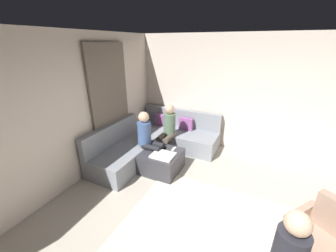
# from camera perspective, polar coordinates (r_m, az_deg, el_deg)

# --- Properties ---
(wall_back) EXTENTS (6.00, 0.12, 2.70)m
(wall_back) POSITION_cam_1_polar(r_m,az_deg,el_deg) (5.09, 23.81, 7.25)
(wall_back) COLOR beige
(wall_back) RESTS_ON ground_plane
(wall_left) EXTENTS (0.12, 6.00, 2.70)m
(wall_left) POSITION_cam_1_polar(r_m,az_deg,el_deg) (3.84, -29.45, 1.82)
(wall_left) COLOR beige
(wall_left) RESTS_ON ground_plane
(curtain_panel) EXTENTS (0.06, 1.10, 2.50)m
(curtain_panel) POSITION_cam_1_polar(r_m,az_deg,el_deg) (4.62, -15.58, 5.67)
(curtain_panel) COLOR #726659
(curtain_panel) RESTS_ON ground_plane
(area_rug) EXTENTS (2.60, 2.20, 0.01)m
(area_rug) POSITION_cam_1_polar(r_m,az_deg,el_deg) (3.28, 12.46, -27.90)
(area_rug) COLOR beige
(area_rug) RESTS_ON ground_plane
(sectional_couch) EXTENTS (2.10, 2.55, 0.87)m
(sectional_couch) POSITION_cam_1_polar(r_m,az_deg,el_deg) (4.99, -3.44, -4.24)
(sectional_couch) COLOR gray
(sectional_couch) RESTS_ON ground_plane
(ottoman) EXTENTS (0.76, 0.76, 0.42)m
(ottoman) POSITION_cam_1_polar(r_m,az_deg,el_deg) (4.34, -1.83, -9.69)
(ottoman) COLOR #333338
(ottoman) RESTS_ON ground_plane
(folded_blanket) EXTENTS (0.44, 0.36, 0.04)m
(folded_blanket) POSITION_cam_1_polar(r_m,az_deg,el_deg) (4.09, -1.39, -8.08)
(folded_blanket) COLOR white
(folded_blanket) RESTS_ON ottoman
(coffee_mug) EXTENTS (0.08, 0.08, 0.10)m
(coffee_mug) POSITION_cam_1_polar(r_m,az_deg,el_deg) (4.44, -3.33, -5.10)
(coffee_mug) COLOR #334C72
(coffee_mug) RESTS_ON ottoman
(game_remote) EXTENTS (0.05, 0.15, 0.02)m
(game_remote) POSITION_cam_1_polar(r_m,az_deg,el_deg) (4.33, 1.62, -6.35)
(game_remote) COLOR white
(game_remote) RESTS_ON ottoman
(armchair) EXTENTS (0.91, 0.88, 0.85)m
(armchair) POSITION_cam_1_polar(r_m,az_deg,el_deg) (3.30, 37.25, -25.10)
(armchair) COLOR #9E7F6B
(armchair) RESTS_ON ground_plane
(person_on_couch_back) EXTENTS (0.30, 0.60, 1.20)m
(person_on_couch_back) POSITION_cam_1_polar(r_m,az_deg,el_deg) (4.75, -0.08, -0.60)
(person_on_couch_back) COLOR brown
(person_on_couch_back) RESTS_ON ground_plane
(person_on_couch_side) EXTENTS (0.60, 0.30, 1.20)m
(person_on_couch_side) POSITION_cam_1_polar(r_m,az_deg,el_deg) (4.33, -5.40, -3.10)
(person_on_couch_side) COLOR black
(person_on_couch_side) RESTS_ON ground_plane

